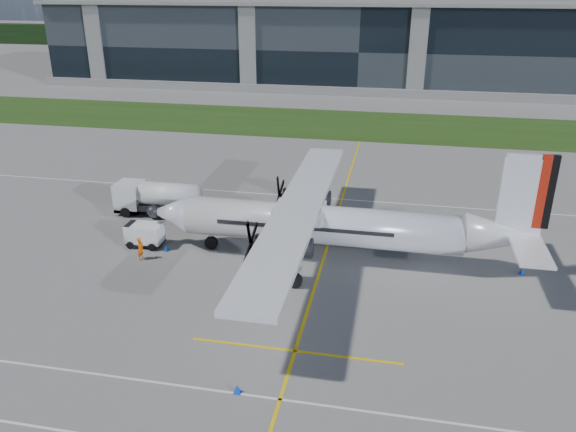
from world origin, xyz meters
TOP-DOWN VIEW (x-y plane):
  - ground at (0.00, 40.00)m, footprint 400.00×400.00m
  - grass_strip at (0.00, 48.00)m, footprint 400.00×18.00m
  - terminal_building at (0.00, 80.00)m, footprint 120.00×20.00m
  - tree_line at (0.00, 140.00)m, footprint 400.00×6.00m
  - yellow_taxiway_centerline at (3.00, 10.00)m, footprint 0.20×70.00m
  - turboprop_aircraft at (3.79, 5.49)m, footprint 28.48×29.54m
  - fuel_tanker_truck at (-12.96, 11.16)m, footprint 7.95×2.58m
  - baggage_tug at (-10.94, 5.06)m, footprint 2.95×1.77m
  - ground_crew_person at (-10.26, 2.82)m, footprint 0.63×0.84m
  - safety_cone_stbdwing at (1.02, 20.14)m, footprint 0.36×0.36m
  - safety_cone_nose_port at (-8.97, 4.49)m, footprint 0.36×0.36m
  - safety_cone_tail at (17.02, 5.89)m, footprint 0.36×0.36m
  - safety_cone_portwing at (0.80, -9.92)m, footprint 0.36×0.36m

SIDE VIEW (x-z plane):
  - ground at x=0.00m, z-range 0.00..0.00m
  - yellow_taxiway_centerline at x=3.00m, z-range 0.00..0.01m
  - grass_strip at x=0.00m, z-range 0.00..0.04m
  - safety_cone_stbdwing at x=1.02m, z-range 0.00..0.50m
  - safety_cone_nose_port at x=-8.97m, z-range 0.00..0.50m
  - safety_cone_tail at x=17.02m, z-range 0.00..0.50m
  - safety_cone_portwing at x=0.80m, z-range 0.00..0.50m
  - baggage_tug at x=-10.94m, z-range 0.00..1.77m
  - ground_crew_person at x=-10.26m, z-range 0.00..1.98m
  - fuel_tanker_truck at x=-12.96m, z-range 0.00..2.98m
  - tree_line at x=0.00m, z-range 0.00..6.00m
  - turboprop_aircraft at x=3.79m, z-range 0.00..8.86m
  - terminal_building at x=0.00m, z-range 0.00..15.00m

